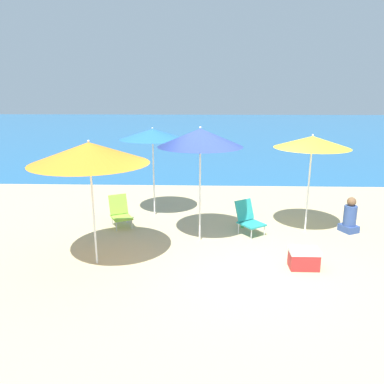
{
  "coord_description": "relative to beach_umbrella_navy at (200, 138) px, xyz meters",
  "views": [
    {
      "loc": [
        -0.5,
        -6.64,
        3.1
      ],
      "look_at": [
        -0.78,
        1.15,
        1.0
      ],
      "focal_mm": 35.0,
      "sensor_mm": 36.0,
      "label": 1
    }
  ],
  "objects": [
    {
      "name": "ground_plane",
      "position": [
        0.6,
        -0.87,
        -2.2
      ],
      "size": [
        60.0,
        60.0,
        0.0
      ],
      "primitive_type": "plane",
      "color": "#C6B284"
    },
    {
      "name": "sea_water",
      "position": [
        0.6,
        24.83,
        -2.2
      ],
      "size": [
        60.0,
        40.0,
        0.01
      ],
      "color": "#23669E",
      "rests_on": "ground"
    },
    {
      "name": "beach_umbrella_navy",
      "position": [
        0.0,
        0.0,
        0.0
      ],
      "size": [
        1.73,
        1.73,
        2.43
      ],
      "color": "white",
      "rests_on": "ground"
    },
    {
      "name": "beach_umbrella_blue",
      "position": [
        -1.2,
        1.69,
        -0.12
      ],
      "size": [
        1.64,
        1.64,
        2.25
      ],
      "color": "white",
      "rests_on": "ground"
    },
    {
      "name": "beach_umbrella_orange",
      "position": [
        -1.9,
        -1.17,
        -0.13
      ],
      "size": [
        2.09,
        2.09,
        2.3
      ],
      "color": "white",
      "rests_on": "ground"
    },
    {
      "name": "beach_umbrella_yellow",
      "position": [
        2.4,
        0.59,
        -0.16
      ],
      "size": [
        1.63,
        1.63,
        2.22
      ],
      "color": "white",
      "rests_on": "ground"
    },
    {
      "name": "beach_chair_lime",
      "position": [
        -1.91,
        0.86,
        -1.85
      ],
      "size": [
        0.65,
        0.72,
        0.72
      ],
      "rotation": [
        0.0,
        0.0,
        0.48
      ],
      "color": "silver",
      "rests_on": "ground"
    },
    {
      "name": "beach_chair_teal",
      "position": [
        1.08,
        0.45,
        -1.83
      ],
      "size": [
        0.71,
        0.76,
        0.74
      ],
      "rotation": [
        0.0,
        0.0,
        0.6
      ],
      "color": "silver",
      "rests_on": "ground"
    },
    {
      "name": "person_seated_near",
      "position": [
        3.39,
        0.63,
        -1.86
      ],
      "size": [
        0.44,
        0.47,
        0.82
      ],
      "rotation": [
        0.0,
        0.0,
        0.45
      ],
      "color": "#334C8C",
      "rests_on": "ground"
    },
    {
      "name": "water_bottle",
      "position": [
        0.99,
        0.82,
        -2.1
      ],
      "size": [
        0.08,
        0.08,
        0.27
      ],
      "color": "#4CB266",
      "rests_on": "ground"
    },
    {
      "name": "cooler_box",
      "position": [
        1.9,
        -1.25,
        -2.02
      ],
      "size": [
        0.53,
        0.34,
        0.37
      ],
      "color": "#B72828",
      "rests_on": "ground"
    }
  ]
}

